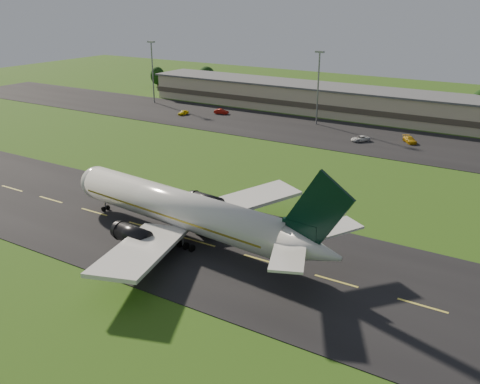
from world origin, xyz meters
The scene contains 11 objects.
ground centered at (0.00, 0.00, 0.00)m, with size 360.00×360.00×0.00m, color #284C13.
taxiway centered at (0.00, 0.00, 0.05)m, with size 220.00×30.00×0.10m, color black.
apron centered at (0.00, 72.00, 0.05)m, with size 260.00×30.00×0.10m, color black.
airliner centered at (19.38, -0.08, 4.66)m, with size 51.26×42.00×15.57m.
terminal centered at (6.40, 96.18, 3.99)m, with size 145.00×16.00×8.40m.
light_mast_west centered at (-55.00, 80.00, 12.74)m, with size 2.40×1.20×20.35m.
light_mast_centre centered at (5.00, 80.00, 12.74)m, with size 2.40×1.20×20.35m.
service_vehicle_a centered at (-34.73, 69.82, 0.78)m, with size 1.60×3.97×1.35m, color yellow.
service_vehicle_b centered at (-25.44, 76.88, 0.84)m, with size 1.56×4.48×1.48m, color #9B110A.
service_vehicle_c centered at (22.26, 68.55, 0.77)m, with size 2.24×4.85×1.35m, color silver.
service_vehicle_d centered at (33.15, 73.68, 0.85)m, with size 2.10×5.17×1.50m, color #C6930B.
Camera 1 is at (65.58, -58.14, 35.09)m, focal length 40.00 mm.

